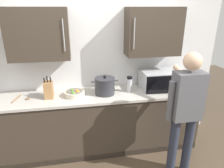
{
  "coord_description": "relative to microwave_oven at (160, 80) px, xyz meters",
  "views": [
    {
      "loc": [
        -0.3,
        -1.75,
        2.04
      ],
      "look_at": [
        0.15,
        0.8,
        1.05
      ],
      "focal_mm": 32.38,
      "sensor_mm": 36.0,
      "label": 1
    }
  ],
  "objects": [
    {
      "name": "back_wall_tiled",
      "position": [
        -0.88,
        0.26,
        0.34
      ],
      "size": [
        3.75,
        0.44,
        2.52
      ],
      "color": "white",
      "rests_on": "ground_plane"
    },
    {
      "name": "counter_unit",
      "position": [
        -0.88,
        -0.04,
        -0.59
      ],
      "size": [
        2.86,
        0.62,
        0.9
      ],
      "color": "#3D3328",
      "rests_on": "ground_plane"
    },
    {
      "name": "microwave_oven",
      "position": [
        0.0,
        0.0,
        0.0
      ],
      "size": [
        0.6,
        0.41,
        0.27
      ],
      "color": "#B7BABF",
      "rests_on": "counter_unit"
    },
    {
      "name": "thermos_flask",
      "position": [
        -0.47,
        -0.05,
        -0.02
      ],
      "size": [
        0.08,
        0.08,
        0.23
      ],
      "color": "#B7BABF",
      "rests_on": "counter_unit"
    },
    {
      "name": "stock_pot",
      "position": [
        -0.83,
        -0.05,
        -0.02
      ],
      "size": [
        0.38,
        0.28,
        0.26
      ],
      "color": "#2D2D33",
      "rests_on": "counter_unit"
    },
    {
      "name": "knife_block",
      "position": [
        -1.58,
        -0.05,
        -0.02
      ],
      "size": [
        0.11,
        0.15,
        0.31
      ],
      "color": "#A37547",
      "rests_on": "counter_unit"
    },
    {
      "name": "wooden_spoon",
      "position": [
        -1.94,
        -0.05,
        -0.13
      ],
      "size": [
        0.22,
        0.24,
        0.02
      ],
      "color": "brown",
      "rests_on": "counter_unit"
    },
    {
      "name": "fruit_bowl",
      "position": [
        -1.25,
        -0.06,
        -0.09
      ],
      "size": [
        0.28,
        0.28,
        0.1
      ],
      "color": "beige",
      "rests_on": "counter_unit"
    },
    {
      "name": "person_figure",
      "position": [
        0.02,
        -0.73,
        -0.08
      ],
      "size": [
        0.44,
        0.55,
        1.61
      ],
      "color": "#282D3D",
      "rests_on": "ground_plane"
    }
  ]
}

